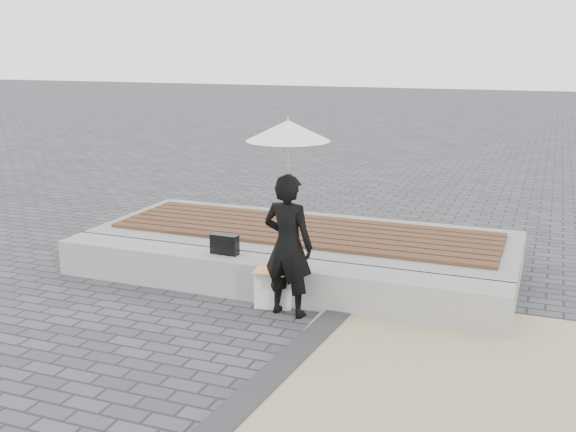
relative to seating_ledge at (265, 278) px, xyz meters
The scene contains 10 objects.
ground 1.61m from the seating_ledge, 90.00° to the right, with size 80.00×80.00×0.00m, color #4A4A4F.
edging_band 2.24m from the seating_ledge, 70.35° to the right, with size 0.25×5.20×0.04m, color #313134.
seating_ledge is the anchor object (origin of this frame).
timber_platform 1.20m from the seating_ledge, 90.00° to the left, with size 5.00×2.00×0.40m, color gray.
timber_decking 1.22m from the seating_ledge, 90.00° to the left, with size 4.60×1.40×0.04m, color brown, non-canonical shape.
woman 0.75m from the seating_ledge, 43.13° to the right, with size 0.51×0.34×1.41m, color black.
parasol 1.71m from the seating_ledge, 43.13° to the right, with size 0.79×0.79×1.01m.
handbag 0.58m from the seating_ledge, behind, with size 0.31×0.11×0.22m, color black.
canvas_tote 0.34m from the seating_ledge, 52.47° to the right, with size 0.38×0.16×0.39m, color silver.
magazine 0.43m from the seating_ledge, 57.08° to the right, with size 0.34×0.25×0.01m, color #F63429.
Camera 1 is at (2.70, -4.61, 2.56)m, focal length 42.22 mm.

